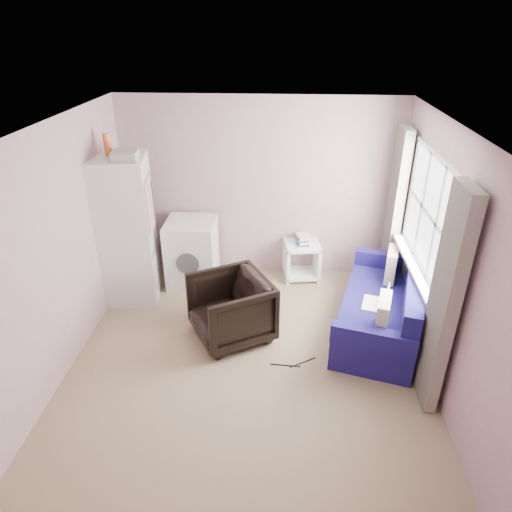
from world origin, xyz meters
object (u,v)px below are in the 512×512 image
at_px(fridge, 126,230).
at_px(side_table, 301,257).
at_px(washing_machine, 192,251).
at_px(sofa, 385,309).
at_px(armchair, 231,306).

bearing_deg(fridge, side_table, 7.48).
distance_m(fridge, washing_machine, 0.96).
bearing_deg(washing_machine, side_table, 9.13).
relative_size(fridge, side_table, 3.28).
relative_size(fridge, washing_machine, 2.32).
distance_m(side_table, sofa, 1.56).
bearing_deg(side_table, fridge, -163.77).
xyz_separation_m(fridge, side_table, (2.25, 0.65, -0.66)).
height_order(washing_machine, side_table, washing_machine).
distance_m(armchair, fridge, 1.71).
relative_size(armchair, sofa, 0.41).
distance_m(armchair, washing_machine, 1.38).
distance_m(armchair, side_table, 1.69).
xyz_separation_m(fridge, sofa, (3.20, -0.59, -0.66)).
distance_m(fridge, side_table, 2.43).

